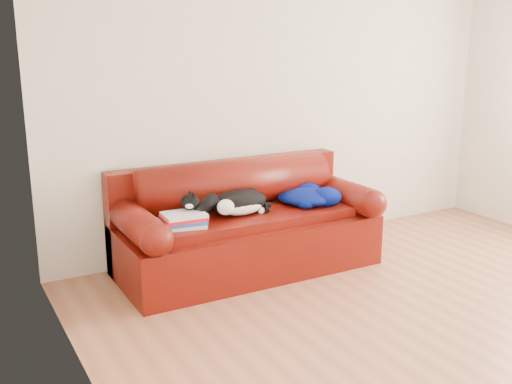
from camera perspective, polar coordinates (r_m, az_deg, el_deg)
ground at (r=4.31m, az=17.32°, el=-11.78°), size 4.50×4.50×0.00m
room_shell at (r=4.00m, az=20.21°, el=10.86°), size 4.52×4.02×2.61m
sofa_base at (r=4.93m, az=-0.82°, el=-4.74°), size 2.10×0.90×0.50m
sofa_back at (r=5.04m, az=-2.13°, el=-0.67°), size 2.10×1.01×0.88m
book_stack at (r=4.48m, az=-6.98°, el=-2.65°), size 0.38×0.32×0.10m
cat at (r=4.72m, az=-1.63°, el=-1.07°), size 0.70×0.42×0.25m
blanket at (r=5.05m, az=5.03°, el=-0.38°), size 0.55×0.54×0.16m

